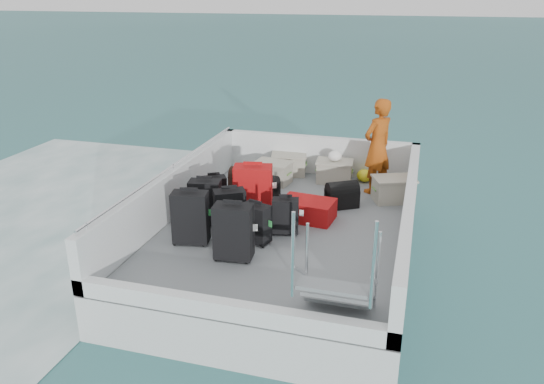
{
  "coord_description": "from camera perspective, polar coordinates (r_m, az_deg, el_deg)",
  "views": [
    {
      "loc": [
        1.77,
        -6.82,
        3.84
      ],
      "look_at": [
        -0.27,
        0.28,
        1.0
      ],
      "focal_mm": 35.0,
      "sensor_mm": 36.0,
      "label": 1
    }
  ],
  "objects": [
    {
      "name": "suitcase_8",
      "position": [
        7.9,
        3.87,
        -1.9
      ],
      "size": [
        0.82,
        0.59,
        0.3
      ],
      "primitive_type": "cube",
      "rotation": [
        0.0,
        0.0,
        1.46
      ],
      "color": "#B2100D",
      "rests_on": "deck"
    },
    {
      "name": "deck",
      "position": [
        7.75,
        1.34,
        -3.62
      ],
      "size": [
        3.3,
        4.7,
        0.02
      ],
      "primitive_type": "cube",
      "color": "slate",
      "rests_on": "ferry_hull"
    },
    {
      "name": "suitcase_3",
      "position": [
        6.68,
        -4.16,
        -4.37
      ],
      "size": [
        0.51,
        0.32,
        0.73
      ],
      "primitive_type": "cube",
      "rotation": [
        0.0,
        0.0,
        0.09
      ],
      "color": "black",
      "rests_on": "deck"
    },
    {
      "name": "yellow_bag",
      "position": [
        9.58,
        9.93,
        1.75
      ],
      "size": [
        0.28,
        0.26,
        0.22
      ],
      "primitive_type": "ellipsoid",
      "color": "yellow",
      "rests_on": "deck"
    },
    {
      "name": "crate_2",
      "position": [
        9.47,
        6.72,
        2.14
      ],
      "size": [
        0.63,
        0.46,
        0.36
      ],
      "primitive_type": "cube",
      "rotation": [
        0.0,
        0.0,
        0.08
      ],
      "color": "#B0AC9A",
      "rests_on": "deck"
    },
    {
      "name": "ground",
      "position": [
        8.03,
        1.31,
        -7.58
      ],
      "size": [
        160.0,
        160.0,
        0.0
      ],
      "primitive_type": "plane",
      "color": "#164F4F",
      "rests_on": "ground"
    },
    {
      "name": "white_bag",
      "position": [
        9.38,
        6.78,
        3.7
      ],
      "size": [
        0.24,
        0.24,
        0.18
      ],
      "primitive_type": "ellipsoid",
      "color": "white",
      "rests_on": "crate_2"
    },
    {
      "name": "duffel_2",
      "position": [
        8.4,
        7.53,
        -0.55
      ],
      "size": [
        0.57,
        0.51,
        0.32
      ],
      "primitive_type": null,
      "rotation": [
        0.0,
        0.0,
        0.56
      ],
      "color": "black",
      "rests_on": "deck"
    },
    {
      "name": "suitcase_2",
      "position": [
        8.25,
        -6.21,
        -0.12
      ],
      "size": [
        0.42,
        0.37,
        0.53
      ],
      "primitive_type": "cube",
      "rotation": [
        0.0,
        0.0,
        0.54
      ],
      "color": "black",
      "rests_on": "deck"
    },
    {
      "name": "deck_fittings",
      "position": [
        7.24,
        3.38,
        -2.2
      ],
      "size": [
        3.6,
        5.0,
        0.9
      ],
      "color": "silver",
      "rests_on": "deck"
    },
    {
      "name": "crate_0",
      "position": [
        9.35,
        0.09,
        2.02
      ],
      "size": [
        0.65,
        0.5,
        0.36
      ],
      "primitive_type": "cube",
      "rotation": [
        0.0,
        0.0,
        -0.16
      ],
      "color": "#B0AC9A",
      "rests_on": "deck"
    },
    {
      "name": "wake_foam",
      "position": [
        10.22,
        -25.75,
        -3.27
      ],
      "size": [
        10.0,
        10.0,
        0.0
      ],
      "primitive_type": "plane",
      "color": "white",
      "rests_on": "ground"
    },
    {
      "name": "duffel_1",
      "position": [
        8.65,
        -0.84,
        0.28
      ],
      "size": [
        0.49,
        0.37,
        0.32
      ],
      "primitive_type": null,
      "rotation": [
        0.0,
        0.0,
        -0.16
      ],
      "color": "black",
      "rests_on": "deck"
    },
    {
      "name": "suitcase_1",
      "position": [
        7.7,
        -7.17,
        -1.15
      ],
      "size": [
        0.49,
        0.34,
        0.67
      ],
      "primitive_type": "cube",
      "rotation": [
        0.0,
        0.0,
        0.19
      ],
      "color": "black",
      "rests_on": "deck"
    },
    {
      "name": "suitcase_4",
      "position": [
        7.41,
        -4.56,
        -2.14
      ],
      "size": [
        0.5,
        0.43,
        0.64
      ],
      "primitive_type": "cube",
      "rotation": [
        0.0,
        0.0,
        0.51
      ],
      "color": "black",
      "rests_on": "deck"
    },
    {
      "name": "suitcase_0",
      "position": [
        7.15,
        -8.75,
        -2.8
      ],
      "size": [
        0.51,
        0.35,
        0.73
      ],
      "primitive_type": "cube",
      "rotation": [
        0.0,
        0.0,
        0.19
      ],
      "color": "black",
      "rests_on": "deck"
    },
    {
      "name": "suitcase_6",
      "position": [
        7.12,
        -1.78,
        -3.47
      ],
      "size": [
        0.44,
        0.34,
        0.55
      ],
      "primitive_type": "cube",
      "rotation": [
        0.0,
        0.0,
        -0.3
      ],
      "color": "black",
      "rests_on": "deck"
    },
    {
      "name": "passenger",
      "position": [
        8.93,
        11.29,
        4.84
      ],
      "size": [
        0.66,
        0.69,
        1.59
      ],
      "primitive_type": "imported",
      "rotation": [
        0.0,
        0.0,
        -2.23
      ],
      "color": "#DE5D14",
      "rests_on": "deck"
    },
    {
      "name": "suitcase_5",
      "position": [
        7.95,
        -2.05,
        0.12
      ],
      "size": [
        0.62,
        0.45,
        0.78
      ],
      "primitive_type": "cube",
      "rotation": [
        0.0,
        0.0,
        0.22
      ],
      "color": "#B2100D",
      "rests_on": "deck"
    },
    {
      "name": "duffel_0",
      "position": [
        8.97,
        -2.77,
        1.05
      ],
      "size": [
        0.56,
        0.31,
        0.32
      ],
      "primitive_type": null,
      "rotation": [
        0.0,
        0.0,
        -0.01
      ],
      "color": "black",
      "rests_on": "deck"
    },
    {
      "name": "crate_3",
      "position": [
        8.76,
        12.91,
        0.19
      ],
      "size": [
        0.72,
        0.62,
        0.37
      ],
      "primitive_type": "cube",
      "rotation": [
        0.0,
        0.0,
        0.39
      ],
      "color": "#B0AC9A",
      "rests_on": "deck"
    },
    {
      "name": "ferry_hull",
      "position": [
        7.89,
        1.32,
        -5.66
      ],
      "size": [
        3.6,
        5.0,
        0.6
      ],
      "primitive_type": "cube",
      "color": "silver",
      "rests_on": "ground"
    },
    {
      "name": "crate_1",
      "position": [
        9.79,
        1.83,
        2.91
      ],
      "size": [
        0.67,
        0.54,
        0.36
      ],
      "primitive_type": "cube",
      "rotation": [
        0.0,
        0.0,
        0.23
      ],
      "color": "#B0AC9A",
      "rests_on": "deck"
    },
    {
      "name": "suitcase_7",
      "position": [
        7.38,
        1.45,
        -2.65
      ],
      "size": [
        0.4,
        0.28,
        0.52
      ],
      "primitive_type": "cube",
      "rotation": [
        0.0,
        0.0,
        0.22
      ],
      "color": "black",
      "rests_on": "deck"
    }
  ]
}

